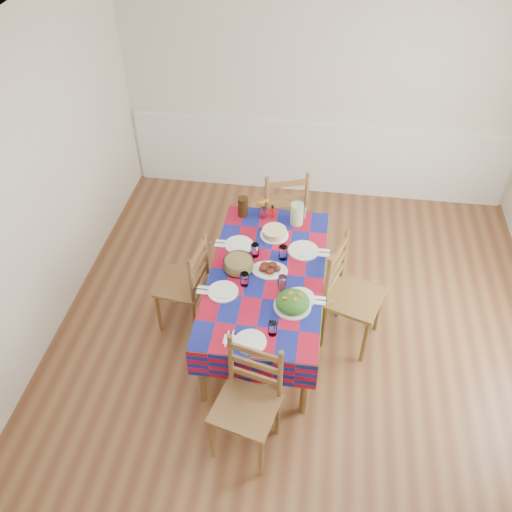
{
  "coord_description": "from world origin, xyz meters",
  "views": [
    {
      "loc": [
        0.06,
        -3.17,
        3.89
      ],
      "look_at": [
        -0.4,
        0.1,
        0.95
      ],
      "focal_mm": 38.0,
      "sensor_mm": 36.0,
      "label": 1
    }
  ],
  "objects": [
    {
      "name": "chair_near",
      "position": [
        -0.31,
        -0.99,
        0.49
      ],
      "size": [
        0.53,
        0.51,
        1.0
      ],
      "rotation": [
        0.0,
        0.0,
        -0.24
      ],
      "color": "brown",
      "rests_on": "room"
    },
    {
      "name": "wainscot",
      "position": [
        0.0,
        2.48,
        0.49
      ],
      "size": [
        4.41,
        0.06,
        0.92
      ],
      "color": "white",
      "rests_on": "room"
    },
    {
      "name": "setting_left_far",
      "position": [
        -0.56,
        0.44,
        0.74
      ],
      "size": [
        0.47,
        0.28,
        0.12
      ],
      "rotation": [
        0.0,
        0.0,
        1.57
      ],
      "color": "white",
      "rests_on": "dining_table"
    },
    {
      "name": "setting_right_far",
      "position": [
        -0.09,
        0.44,
        0.74
      ],
      "size": [
        0.51,
        0.3,
        0.13
      ],
      "rotation": [
        0.0,
        0.0,
        -1.57
      ],
      "color": "white",
      "rests_on": "dining_table"
    },
    {
      "name": "serving_utensils",
      "position": [
        -0.19,
        0.09,
        0.72
      ],
      "size": [
        0.12,
        0.27,
        0.01
      ],
      "color": "black",
      "rests_on": "dining_table"
    },
    {
      "name": "setting_right_near",
      "position": [
        -0.07,
        -0.06,
        0.74
      ],
      "size": [
        0.47,
        0.27,
        0.12
      ],
      "rotation": [
        0.0,
        0.0,
        -1.57
      ],
      "color": "white",
      "rests_on": "dining_table"
    },
    {
      "name": "pasta_bowl",
      "position": [
        -0.57,
        0.19,
        0.76
      ],
      "size": [
        0.26,
        0.26,
        0.09
      ],
      "color": "white",
      "rests_on": "dining_table"
    },
    {
      "name": "meat_platter",
      "position": [
        -0.3,
        0.19,
        0.74
      ],
      "size": [
        0.32,
        0.23,
        0.06
      ],
      "color": "white",
      "rests_on": "dining_table"
    },
    {
      "name": "chair_left",
      "position": [
        -1.04,
        0.15,
        0.48
      ],
      "size": [
        0.46,
        0.48,
        0.97
      ],
      "rotation": [
        0.0,
        0.0,
        -1.7
      ],
      "color": "brown",
      "rests_on": "room"
    },
    {
      "name": "green_pitcher",
      "position": [
        -0.13,
        0.89,
        0.82
      ],
      "size": [
        0.12,
        0.12,
        0.21
      ],
      "primitive_type": "cylinder",
      "color": "#9FC58B",
      "rests_on": "dining_table"
    },
    {
      "name": "name_card",
      "position": [
        -0.34,
        -0.7,
        0.72
      ],
      "size": [
        0.07,
        0.02,
        0.02
      ],
      "primitive_type": "cube",
      "color": "white",
      "rests_on": "dining_table"
    },
    {
      "name": "salad_platter",
      "position": [
        -0.07,
        -0.2,
        0.76
      ],
      "size": [
        0.3,
        0.3,
        0.13
      ],
      "color": "white",
      "rests_on": "dining_table"
    },
    {
      "name": "tea_pitcher",
      "position": [
        -0.65,
        0.94,
        0.81
      ],
      "size": [
        0.1,
        0.1,
        0.2
      ],
      "primitive_type": "cylinder",
      "color": "black",
      "rests_on": "dining_table"
    },
    {
      "name": "setting_left_near",
      "position": [
        -0.59,
        -0.08,
        0.74
      ],
      "size": [
        0.46,
        0.28,
        0.12
      ],
      "rotation": [
        0.0,
        0.0,
        1.57
      ],
      "color": "white",
      "rests_on": "dining_table"
    },
    {
      "name": "dining_table",
      "position": [
        -0.32,
        0.16,
        0.63
      ],
      "size": [
        0.98,
        1.83,
        0.71
      ],
      "color": "brown",
      "rests_on": "room"
    },
    {
      "name": "cake",
      "position": [
        -0.31,
        0.67,
        0.75
      ],
      "size": [
        0.26,
        0.26,
        0.07
      ],
      "color": "white",
      "rests_on": "dining_table"
    },
    {
      "name": "setting_near_head",
      "position": [
        -0.29,
        -0.57,
        0.74
      ],
      "size": [
        0.39,
        0.26,
        0.12
      ],
      "color": "white",
      "rests_on": "dining_table"
    },
    {
      "name": "hot_sauce",
      "position": [
        -0.37,
        0.95,
        0.78
      ],
      "size": [
        0.03,
        0.03,
        0.13
      ],
      "primitive_type": "cylinder",
      "color": "#B92A0E",
      "rests_on": "dining_table"
    },
    {
      "name": "flower_vase",
      "position": [
        -0.46,
        0.93,
        0.8
      ],
      "size": [
        0.13,
        0.11,
        0.21
      ],
      "color": "white",
      "rests_on": "dining_table"
    },
    {
      "name": "chair_right",
      "position": [
        0.4,
        0.18,
        0.52
      ],
      "size": [
        0.57,
        0.59,
        1.06
      ],
      "rotation": [
        0.0,
        0.0,
        1.25
      ],
      "color": "brown",
      "rests_on": "room"
    },
    {
      "name": "room",
      "position": [
        0.0,
        0.0,
        1.35
      ],
      "size": [
        4.58,
        5.08,
        2.78
      ],
      "color": "brown",
      "rests_on": "ground"
    },
    {
      "name": "chair_far",
      "position": [
        -0.3,
        1.31,
        0.52
      ],
      "size": [
        0.59,
        0.57,
        1.06
      ],
      "rotation": [
        0.0,
        0.0,
        3.47
      ],
      "color": "brown",
      "rests_on": "room"
    }
  ]
}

